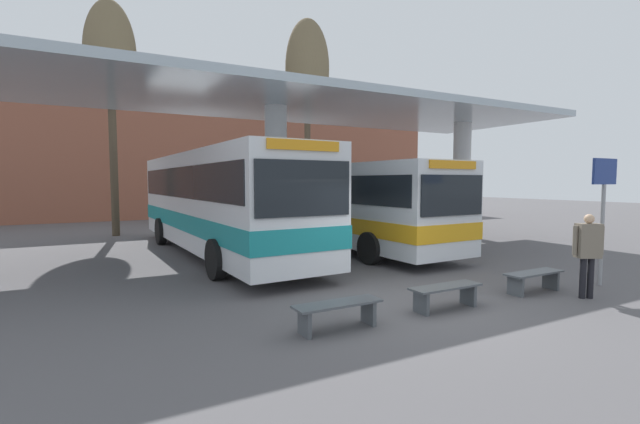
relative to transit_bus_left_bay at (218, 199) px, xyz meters
name	(u,v)px	position (x,y,z in m)	size (l,w,h in m)	color
ground_plane	(411,303)	(1.85, -7.70, -1.87)	(100.00, 100.00, 0.00)	#565456
townhouse_backdrop	(184,136)	(1.85, 15.30, 3.61)	(40.00, 0.58, 9.41)	brown
station_canopy	(276,117)	(1.85, -0.67, 2.77)	(22.58, 6.88, 5.25)	silver
transit_bus_left_bay	(218,199)	(0.00, 0.00, 0.00)	(3.13, 12.27, 3.36)	silver
transit_bus_center_bay	(345,202)	(4.57, -0.74, -0.18)	(2.92, 10.55, 3.03)	silver
waiting_bench_near_pillar	(534,277)	(4.78, -8.35, -1.54)	(1.51, 0.44, 0.46)	#4C5156
waiting_bench_mid_platform	(446,292)	(2.15, -8.35, -1.54)	(1.52, 0.44, 0.46)	#4C5156
waiting_bench_far_platform	(338,310)	(-0.25, -8.35, -1.54)	(1.53, 0.44, 0.46)	#4C5156
info_sign_platform	(604,195)	(6.75, -8.68, 0.25)	(0.90, 0.09, 2.98)	gray
pedestrian_waiting	(588,247)	(5.31, -9.18, -0.79)	(0.62, 0.44, 1.77)	black
poplar_tree_behind_left	(110,58)	(-2.79, 7.01, 5.99)	(2.17, 2.17, 10.40)	#473A2B
poplar_tree_behind_right	(307,71)	(6.56, 6.31, 6.43)	(2.32, 2.32, 10.99)	#473A2B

